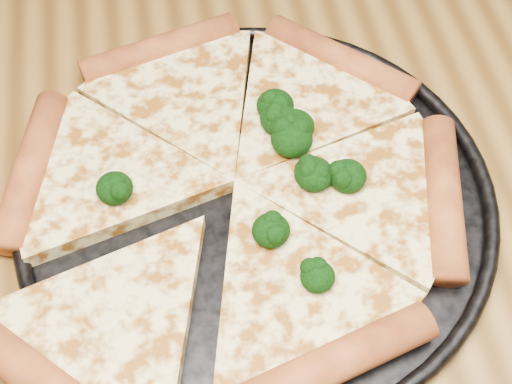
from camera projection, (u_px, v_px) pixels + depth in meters
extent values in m
cube|color=olive|center=(222.00, 203.00, 0.59)|extent=(1.20, 0.90, 0.04)
cylinder|color=black|center=(256.00, 201.00, 0.57)|extent=(0.37, 0.37, 0.01)
torus|color=black|center=(256.00, 196.00, 0.56)|extent=(0.38, 0.38, 0.01)
cylinder|color=#BC622F|center=(341.00, 60.00, 0.64)|extent=(0.13, 0.12, 0.03)
cylinder|color=#BC622F|center=(160.00, 49.00, 0.64)|extent=(0.15, 0.07, 0.03)
cylinder|color=#BC622F|center=(31.00, 169.00, 0.57)|extent=(0.06, 0.15, 0.03)
cylinder|color=#BC622F|center=(335.00, 363.00, 0.48)|extent=(0.15, 0.07, 0.03)
cylinder|color=#BC622F|center=(443.00, 197.00, 0.55)|extent=(0.06, 0.15, 0.03)
ellipsoid|color=black|center=(279.00, 119.00, 0.58)|extent=(0.03, 0.03, 0.02)
ellipsoid|color=black|center=(295.00, 126.00, 0.58)|extent=(0.03, 0.03, 0.02)
ellipsoid|color=black|center=(318.00, 276.00, 0.50)|extent=(0.03, 0.03, 0.02)
ellipsoid|color=black|center=(314.00, 174.00, 0.55)|extent=(0.03, 0.03, 0.02)
ellipsoid|color=black|center=(292.00, 139.00, 0.57)|extent=(0.03, 0.03, 0.03)
ellipsoid|color=black|center=(348.00, 176.00, 0.55)|extent=(0.03, 0.03, 0.02)
ellipsoid|color=black|center=(271.00, 230.00, 0.52)|extent=(0.03, 0.03, 0.02)
ellipsoid|color=black|center=(114.00, 188.00, 0.54)|extent=(0.03, 0.03, 0.02)
ellipsoid|color=black|center=(312.00, 172.00, 0.55)|extent=(0.03, 0.03, 0.02)
ellipsoid|color=black|center=(275.00, 105.00, 0.59)|extent=(0.03, 0.03, 0.02)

